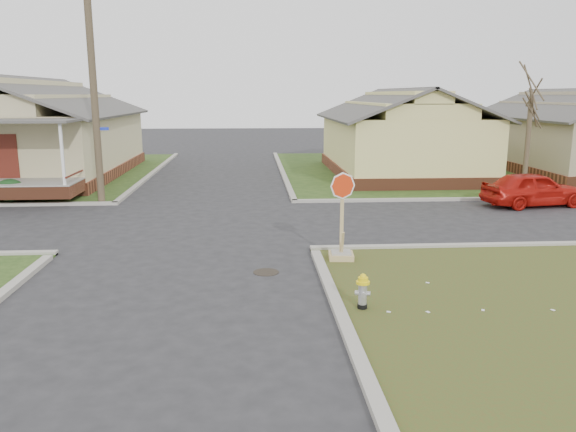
{
  "coord_description": "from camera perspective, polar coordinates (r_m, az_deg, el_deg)",
  "views": [
    {
      "loc": [
        1.88,
        -13.82,
        4.33
      ],
      "look_at": [
        2.84,
        1.0,
        1.1
      ],
      "focal_mm": 35.0,
      "sensor_mm": 36.0,
      "label": 1
    }
  ],
  "objects": [
    {
      "name": "stop_sign",
      "position": [
        14.89,
        5.45,
        -2.5
      ],
      "size": [
        0.66,
        0.64,
        2.32
      ],
      "rotation": [
        0.0,
        0.0,
        -0.09
      ],
      "color": "tan",
      "rests_on": "ground"
    },
    {
      "name": "curbs",
      "position": [
        19.4,
        -9.18,
        -0.78
      ],
      "size": [
        80.0,
        40.0,
        0.12
      ],
      "primitive_type": null,
      "color": "#A09C91",
      "rests_on": "ground"
    },
    {
      "name": "corner_house",
      "position": [
        32.8,
        -25.18,
        7.54
      ],
      "size": [
        10.1,
        15.5,
        5.3
      ],
      "color": "brown",
      "rests_on": "ground"
    },
    {
      "name": "tree_mid_right",
      "position": [
        26.99,
        23.14,
        6.66
      ],
      "size": [
        0.22,
        0.22,
        4.2
      ],
      "primitive_type": "cylinder",
      "color": "#483A2A",
      "rests_on": "verge_far_right"
    },
    {
      "name": "hedge_right",
      "position": [
        25.18,
        -26.38,
        2.36
      ],
      "size": [
        1.31,
        1.07,
        1.0
      ],
      "primitive_type": "ellipsoid",
      "color": "#153B19",
      "rests_on": "verge_far_left"
    },
    {
      "name": "fire_hydrant",
      "position": [
        11.58,
        7.6,
        -7.39
      ],
      "size": [
        0.28,
        0.28,
        0.74
      ],
      "rotation": [
        0.0,
        0.0,
        -0.3
      ],
      "color": "black",
      "rests_on": "ground"
    },
    {
      "name": "manhole",
      "position": [
        14.01,
        -2.24,
        -5.72
      ],
      "size": [
        0.64,
        0.64,
        0.01
      ],
      "primitive_type": "cylinder",
      "color": "black",
      "rests_on": "ground"
    },
    {
      "name": "utility_pole",
      "position": [
        23.52,
        -19.16,
        12.42
      ],
      "size": [
        1.8,
        0.28,
        9.0
      ],
      "color": "#483A2A",
      "rests_on": "ground"
    },
    {
      "name": "side_house_yellow",
      "position": [
        31.46,
        11.36,
        8.13
      ],
      "size": [
        7.6,
        11.6,
        4.7
      ],
      "color": "brown",
      "rests_on": "ground"
    },
    {
      "name": "red_sedan",
      "position": [
        24.11,
        23.66,
        2.54
      ],
      "size": [
        4.21,
        2.2,
        1.37
      ],
      "primitive_type": "imported",
      "rotation": [
        0.0,
        0.0,
        1.72
      ],
      "color": "#B5140C",
      "rests_on": "ground"
    },
    {
      "name": "ground",
      "position": [
        14.61,
        -10.99,
        -5.21
      ],
      "size": [
        120.0,
        120.0,
        0.0
      ],
      "primitive_type": "plane",
      "color": "#262628",
      "rests_on": "ground"
    }
  ]
}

